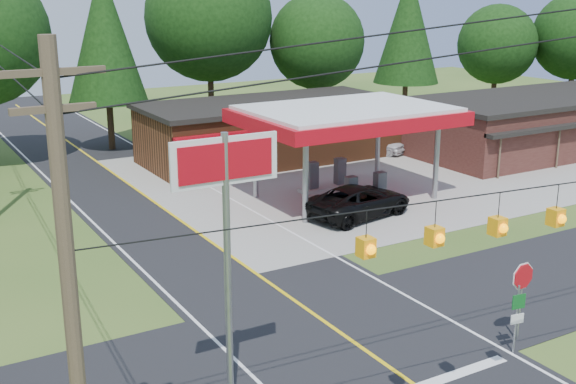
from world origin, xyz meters
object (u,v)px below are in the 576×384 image
big_stop_sign (226,208)px  octagonal_stop_sign (522,283)px  sedan_car (375,142)px  gas_canopy (347,118)px  suv_car (359,201)px

big_stop_sign → octagonal_stop_sign: bearing=-6.0°
sedan_car → big_stop_sign: 32.21m
sedan_car → big_stop_sign: size_ratio=0.58×
gas_canopy → big_stop_sign: size_ratio=1.42×
sedan_car → octagonal_stop_sign: bearing=-143.7°
gas_canopy → suv_car: gas_canopy is taller
suv_car → octagonal_stop_sign: 13.47m
sedan_car → octagonal_stop_sign: size_ratio=1.63×
gas_canopy → big_stop_sign: big_stop_sign is taller
gas_canopy → sedan_car: 11.85m
suv_car → sedan_car: suv_car is taller
gas_canopy → sedan_car: bearing=45.0°
suv_car → octagonal_stop_sign: (-3.26, -13.01, 1.22)m
gas_canopy → sedan_car: gas_canopy is taller
sedan_car → suv_car: bearing=-156.2°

